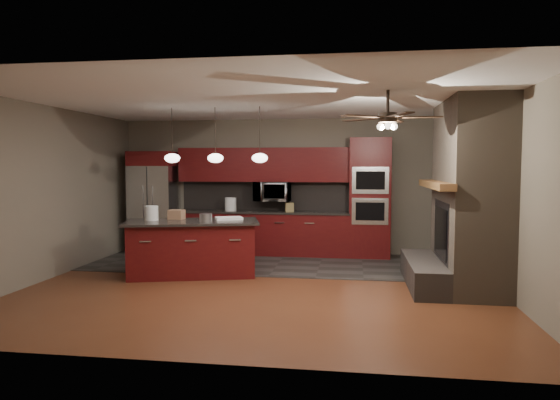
% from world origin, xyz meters
% --- Properties ---
extents(ground, '(7.00, 7.00, 0.00)m').
position_xyz_m(ground, '(0.00, 0.00, 0.00)').
color(ground, '#592F1A').
rests_on(ground, ground).
extents(ceiling, '(7.00, 6.00, 0.02)m').
position_xyz_m(ceiling, '(0.00, 0.00, 2.80)').
color(ceiling, white).
rests_on(ceiling, back_wall).
extents(back_wall, '(7.00, 0.02, 2.80)m').
position_xyz_m(back_wall, '(0.00, 3.00, 1.40)').
color(back_wall, '#655E51').
rests_on(back_wall, ground).
extents(right_wall, '(0.02, 6.00, 2.80)m').
position_xyz_m(right_wall, '(3.50, 0.00, 1.40)').
color(right_wall, '#655E51').
rests_on(right_wall, ground).
extents(left_wall, '(0.02, 6.00, 2.80)m').
position_xyz_m(left_wall, '(-3.50, 0.00, 1.40)').
color(left_wall, '#655E51').
rests_on(left_wall, ground).
extents(slate_tile_patch, '(7.00, 2.40, 0.01)m').
position_xyz_m(slate_tile_patch, '(0.00, 1.80, 0.01)').
color(slate_tile_patch, '#32302D').
rests_on(slate_tile_patch, ground).
extents(fireplace_column, '(1.30, 2.10, 2.80)m').
position_xyz_m(fireplace_column, '(3.04, 0.40, 1.30)').
color(fireplace_column, '#6B5D4C').
rests_on(fireplace_column, ground).
extents(back_cabinetry, '(3.59, 0.64, 2.20)m').
position_xyz_m(back_cabinetry, '(-0.48, 2.74, 0.89)').
color(back_cabinetry, '#53100F').
rests_on(back_cabinetry, ground).
extents(oven_tower, '(0.80, 0.63, 2.38)m').
position_xyz_m(oven_tower, '(1.70, 2.69, 1.19)').
color(oven_tower, '#53100F').
rests_on(oven_tower, ground).
extents(microwave, '(0.73, 0.41, 0.50)m').
position_xyz_m(microwave, '(-0.27, 2.75, 1.30)').
color(microwave, silver).
rests_on(microwave, back_cabinetry).
extents(refrigerator, '(0.91, 0.75, 2.13)m').
position_xyz_m(refrigerator, '(-2.78, 2.62, 1.06)').
color(refrigerator, silver).
rests_on(refrigerator, ground).
extents(kitchen_island, '(2.36, 1.53, 0.92)m').
position_xyz_m(kitchen_island, '(-1.28, 0.58, 0.47)').
color(kitchen_island, '#53100F').
rests_on(kitchen_island, ground).
extents(white_bucket, '(0.32, 0.32, 0.24)m').
position_xyz_m(white_bucket, '(-1.96, 0.53, 1.04)').
color(white_bucket, silver).
rests_on(white_bucket, kitchen_island).
extents(paint_can, '(0.23, 0.23, 0.14)m').
position_xyz_m(paint_can, '(-0.99, 0.42, 0.99)').
color(paint_can, '#AAAAAF').
rests_on(paint_can, kitchen_island).
extents(paint_tray, '(0.53, 0.46, 0.04)m').
position_xyz_m(paint_tray, '(-0.71, 0.84, 0.94)').
color(paint_tray, white).
rests_on(paint_tray, kitchen_island).
extents(cardboard_box, '(0.27, 0.21, 0.16)m').
position_xyz_m(cardboard_box, '(-1.62, 0.78, 1.00)').
color(cardboard_box, '#8B6247').
rests_on(cardboard_box, kitchen_island).
extents(counter_bucket, '(0.31, 0.31, 0.27)m').
position_xyz_m(counter_bucket, '(-1.15, 2.70, 1.03)').
color(counter_bucket, white).
rests_on(counter_bucket, back_cabinetry).
extents(counter_box, '(0.19, 0.17, 0.18)m').
position_xyz_m(counter_box, '(0.09, 2.65, 0.99)').
color(counter_box, olive).
rests_on(counter_box, back_cabinetry).
extents(pendant_left, '(0.26, 0.26, 0.92)m').
position_xyz_m(pendant_left, '(-1.65, 0.70, 1.96)').
color(pendant_left, black).
rests_on(pendant_left, ceiling).
extents(pendant_center, '(0.26, 0.26, 0.92)m').
position_xyz_m(pendant_center, '(-0.90, 0.70, 1.96)').
color(pendant_center, black).
rests_on(pendant_center, ceiling).
extents(pendant_right, '(0.26, 0.26, 0.92)m').
position_xyz_m(pendant_right, '(-0.15, 0.70, 1.96)').
color(pendant_right, black).
rests_on(pendant_right, ceiling).
extents(ceiling_fan, '(1.27, 1.33, 0.41)m').
position_xyz_m(ceiling_fan, '(1.80, -0.80, 2.46)').
color(ceiling_fan, black).
rests_on(ceiling_fan, ceiling).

